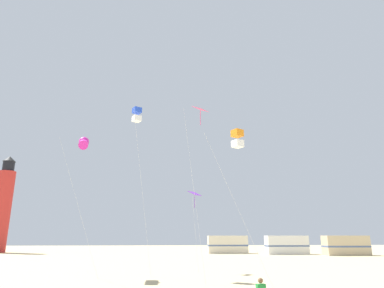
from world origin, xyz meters
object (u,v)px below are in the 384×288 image
(rv_van_cream, at_px, (228,245))
(rv_van_tan, at_px, (346,245))
(kite_diamond_rainbow, at_px, (200,116))
(kite_box_orange, at_px, (237,139))
(lighthouse_distant, at_px, (3,206))
(kite_box_blue, at_px, (137,115))
(rv_van_white, at_px, (287,245))
(kite_diamond_violet, at_px, (195,196))
(kite_tube_magenta, at_px, (84,143))

(rv_van_cream, distance_m, rv_van_tan, 17.82)
(kite_diamond_rainbow, height_order, kite_box_orange, kite_diamond_rainbow)
(lighthouse_distant, xyz_separation_m, rv_van_tan, (55.08, -12.58, -6.45))
(kite_box_blue, height_order, rv_van_white, kite_box_blue)
(kite_diamond_violet, xyz_separation_m, rv_van_cream, (7.98, 29.05, -4.53))
(kite_tube_magenta, xyz_separation_m, kite_diamond_violet, (8.79, 2.23, -3.72))
(kite_box_blue, xyz_separation_m, rv_van_white, (21.47, 27.70, -10.69))
(kite_box_blue, bearing_deg, kite_diamond_rainbow, -37.89)
(kite_tube_magenta, bearing_deg, kite_diamond_rainbow, -22.83)
(kite_box_blue, xyz_separation_m, lighthouse_distant, (-25.97, 36.65, -4.24))
(rv_van_tan, bearing_deg, kite_tube_magenta, -143.05)
(rv_van_white, bearing_deg, rv_van_cream, 158.24)
(rv_van_white, bearing_deg, kite_diamond_rainbow, -117.54)
(kite_diamond_rainbow, bearing_deg, kite_box_blue, 142.11)
(kite_box_blue, bearing_deg, rv_van_white, 52.23)
(kite_box_orange, xyz_separation_m, lighthouse_distant, (-32.88, 42.00, -0.86))
(rv_van_cream, bearing_deg, rv_van_white, -20.60)
(kite_diamond_violet, relative_size, lighthouse_distant, 0.38)
(kite_tube_magenta, height_order, kite_box_orange, kite_tube_magenta)
(kite_diamond_rainbow, xyz_separation_m, rv_van_tan, (24.43, 27.72, -9.41))
(lighthouse_distant, bearing_deg, kite_box_blue, -54.68)
(kite_diamond_rainbow, xyz_separation_m, kite_diamond_violet, (0.15, 5.86, -4.88))
(kite_box_orange, bearing_deg, kite_diamond_violet, 105.36)
(kite_diamond_rainbow, relative_size, lighthouse_distant, 0.69)
(kite_diamond_violet, bearing_deg, rv_van_white, 56.87)
(kite_diamond_rainbow, xyz_separation_m, kite_box_blue, (-4.69, 3.65, 1.27))
(kite_tube_magenta, distance_m, kite_box_orange, 12.14)
(kite_box_orange, relative_size, rv_van_white, 1.44)
(kite_diamond_violet, xyz_separation_m, rv_van_white, (16.63, 25.49, -4.53))
(kite_box_blue, xyz_separation_m, rv_van_tan, (29.11, 24.07, -10.69))
(kite_diamond_violet, bearing_deg, rv_van_cream, 74.65)
(kite_diamond_violet, distance_m, rv_van_tan, 32.98)
(rv_van_cream, bearing_deg, kite_box_blue, -110.50)
(kite_tube_magenta, bearing_deg, lighthouse_distant, 120.98)
(kite_box_blue, xyz_separation_m, kite_box_orange, (6.91, -5.35, -3.38))
(kite_diamond_rainbow, height_order, lighthouse_distant, lighthouse_distant)
(kite_diamond_rainbow, distance_m, kite_tube_magenta, 9.45)
(kite_diamond_rainbow, distance_m, kite_box_blue, 6.07)
(kite_box_blue, bearing_deg, lighthouse_distant, 125.32)
(lighthouse_distant, distance_m, rv_van_tan, 56.87)
(kite_diamond_rainbow, height_order, rv_van_cream, kite_diamond_rainbow)
(kite_diamond_rainbow, distance_m, rv_van_cream, 37.06)
(kite_diamond_rainbow, height_order, kite_tube_magenta, kite_diamond_rainbow)
(kite_tube_magenta, height_order, kite_diamond_violet, kite_tube_magenta)
(lighthouse_distant, bearing_deg, kite_diamond_violet, -48.19)
(lighthouse_distant, bearing_deg, rv_van_white, -10.69)
(lighthouse_distant, bearing_deg, kite_box_orange, -51.95)
(rv_van_cream, distance_m, rv_van_white, 9.36)
(rv_van_white, bearing_deg, rv_van_tan, -24.79)
(rv_van_cream, bearing_deg, kite_diamond_rainbow, -101.32)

